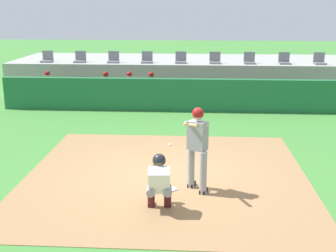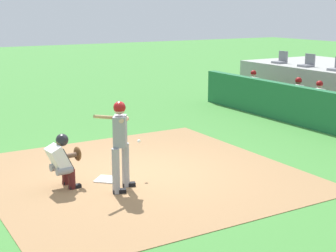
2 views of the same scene
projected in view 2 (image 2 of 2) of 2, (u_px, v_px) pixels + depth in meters
The scene contains 10 objects.
ground_plane at pixel (141, 174), 10.99m from camera, with size 80.00×80.00×0.00m, color #428438.
dirt_infield at pixel (141, 174), 10.99m from camera, with size 6.40×6.40×0.01m, color #9E754C.
home_plate at pixel (107, 179), 10.59m from camera, with size 0.44×0.44×0.02m, color white.
batter_at_plate at pixel (120, 140), 9.79m from camera, with size 0.54×0.91×1.80m.
catcher_crouched at pixel (63, 159), 10.02m from camera, with size 0.50×2.02×1.13m.
dugout_player_0 at pixel (250, 87), 18.81m from camera, with size 0.49×0.70×1.30m.
dugout_player_1 at pixel (295, 96), 16.87m from camera, with size 0.49×0.70×1.30m.
dugout_player_2 at pixel (316, 100), 16.10m from camera, with size 0.49×0.70×1.30m.
stadium_seat_0 at pixel (281, 60), 20.14m from camera, with size 0.46×0.46×0.48m.
stadium_seat_1 at pixel (308, 63), 18.93m from camera, with size 0.46×0.46×0.48m.
Camera 2 is at (9.32, -4.81, 3.53)m, focal length 53.75 mm.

